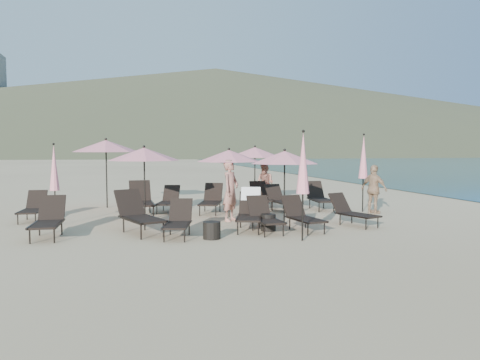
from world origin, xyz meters
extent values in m
plane|color=#D6BA8C|center=(0.00, 0.00, 0.00)|extent=(800.00, 800.00, 0.00)
cone|color=brown|center=(60.00, 300.00, 27.50)|extent=(690.00, 690.00, 55.00)
cone|color=brown|center=(190.00, 330.00, 16.00)|extent=(280.00, 280.00, 32.00)
cube|color=beige|center=(-45.00, 310.00, 19.00)|extent=(18.00, 16.00, 38.00)
cube|color=black|center=(-5.30, 0.42, 0.35)|extent=(0.67, 1.23, 0.05)
cube|color=black|center=(-5.27, 1.23, 0.65)|extent=(0.64, 0.48, 0.62)
cylinder|color=black|center=(-5.59, -0.07, 0.17)|extent=(0.04, 0.04, 0.34)
cylinder|color=black|center=(-5.54, 0.96, 0.17)|extent=(0.04, 0.04, 0.34)
cylinder|color=black|center=(-5.07, -0.09, 0.17)|extent=(0.04, 0.04, 0.34)
cylinder|color=black|center=(-5.02, 0.94, 0.17)|extent=(0.04, 0.04, 0.34)
cube|color=black|center=(-5.60, 0.49, 0.36)|extent=(0.10, 1.35, 0.04)
cube|color=black|center=(-5.00, 0.46, 0.36)|extent=(0.10, 1.35, 0.04)
cube|color=black|center=(-3.06, 0.43, 0.39)|extent=(1.10, 1.48, 0.06)
cube|color=black|center=(-3.36, 1.27, 0.71)|extent=(0.81, 0.70, 0.68)
cylinder|color=black|center=(-3.14, -0.19, 0.19)|extent=(0.04, 0.04, 0.38)
cylinder|color=black|center=(-3.53, 0.88, 0.19)|extent=(0.04, 0.04, 0.38)
cylinder|color=black|center=(-2.60, 0.01, 0.19)|extent=(0.04, 0.04, 0.38)
cylinder|color=black|center=(-2.99, 1.08, 0.19)|extent=(0.04, 0.04, 0.38)
cube|color=black|center=(-3.39, 0.37, 0.40)|extent=(0.55, 1.42, 0.04)
cube|color=black|center=(-2.77, 0.59, 0.40)|extent=(0.55, 1.42, 0.04)
cube|color=black|center=(-2.31, -0.26, 0.32)|extent=(0.82, 1.20, 0.05)
cube|color=black|center=(-2.12, 0.45, 0.59)|extent=(0.65, 0.54, 0.56)
cylinder|color=black|center=(-2.65, -0.64, 0.15)|extent=(0.03, 0.03, 0.31)
cylinder|color=black|center=(-2.41, 0.27, 0.15)|extent=(0.03, 0.03, 0.31)
cylinder|color=black|center=(-2.19, -0.76, 0.15)|extent=(0.03, 0.03, 0.31)
cylinder|color=black|center=(-1.95, 0.15, 0.15)|extent=(0.03, 0.03, 0.31)
cube|color=black|center=(-2.56, -0.14, 0.33)|extent=(0.35, 1.19, 0.04)
cube|color=black|center=(-2.03, -0.28, 0.33)|extent=(0.35, 1.19, 0.04)
cube|color=black|center=(-0.01, -0.18, 0.32)|extent=(0.60, 1.12, 0.05)
cube|color=black|center=(-0.03, 0.56, 0.59)|extent=(0.58, 0.43, 0.57)
cylinder|color=black|center=(-0.24, -0.65, 0.16)|extent=(0.03, 0.03, 0.31)
cylinder|color=black|center=(-0.27, 0.30, 0.16)|extent=(0.03, 0.03, 0.31)
cylinder|color=black|center=(0.24, -0.64, 0.16)|extent=(0.03, 0.03, 0.31)
cylinder|color=black|center=(0.21, 0.31, 0.16)|extent=(0.03, 0.03, 0.31)
cube|color=black|center=(-0.29, -0.14, 0.33)|extent=(0.07, 1.25, 0.04)
cube|color=black|center=(0.26, -0.13, 0.33)|extent=(0.07, 1.25, 0.04)
cube|color=black|center=(1.02, -0.23, 0.32)|extent=(0.71, 1.16, 0.05)
cube|color=black|center=(0.93, 0.50, 0.59)|extent=(0.61, 0.49, 0.56)
cylinder|color=black|center=(0.85, -0.71, 0.15)|extent=(0.03, 0.03, 0.31)
cylinder|color=black|center=(0.73, 0.21, 0.15)|extent=(0.03, 0.03, 0.31)
cylinder|color=black|center=(1.32, -0.65, 0.15)|extent=(0.03, 0.03, 0.31)
cylinder|color=black|center=(1.19, 0.28, 0.15)|extent=(0.03, 0.03, 0.31)
cube|color=black|center=(0.75, -0.22, 0.33)|extent=(0.20, 1.22, 0.04)
cube|color=black|center=(1.29, -0.15, 0.33)|extent=(0.20, 1.22, 0.04)
cube|color=black|center=(2.73, 0.18, 0.32)|extent=(0.88, 1.21, 0.05)
cube|color=black|center=(2.49, 0.86, 0.58)|extent=(0.66, 0.57, 0.56)
cylinder|color=black|center=(2.65, -0.33, 0.15)|extent=(0.03, 0.03, 0.31)
cylinder|color=black|center=(2.35, 0.55, 0.15)|extent=(0.03, 0.03, 0.31)
cylinder|color=black|center=(3.10, -0.17, 0.15)|extent=(0.03, 0.03, 0.31)
cylinder|color=black|center=(2.79, 0.70, 0.15)|extent=(0.03, 0.03, 0.31)
cube|color=black|center=(2.46, 0.13, 0.32)|extent=(0.43, 1.16, 0.04)
cube|color=black|center=(2.97, 0.31, 0.32)|extent=(0.43, 1.16, 0.04)
cube|color=black|center=(-6.13, 3.28, 0.31)|extent=(0.64, 1.12, 0.04)
cube|color=black|center=(-6.07, 4.01, 0.58)|extent=(0.59, 0.45, 0.56)
cylinder|color=black|center=(-6.40, 2.85, 0.15)|extent=(0.03, 0.03, 0.31)
cylinder|color=black|center=(-6.32, 3.78, 0.15)|extent=(0.03, 0.03, 0.31)
cylinder|color=black|center=(-5.93, 2.82, 0.15)|extent=(0.03, 0.03, 0.31)
cylinder|color=black|center=(-5.85, 3.74, 0.15)|extent=(0.03, 0.03, 0.31)
cube|color=black|center=(-6.39, 3.35, 0.32)|extent=(0.14, 1.21, 0.04)
cube|color=black|center=(-5.85, 3.31, 0.32)|extent=(0.14, 1.21, 0.04)
cube|color=black|center=(-2.93, 3.66, 0.39)|extent=(0.73, 1.36, 0.06)
cube|color=black|center=(-2.96, 4.56, 0.72)|extent=(0.71, 0.53, 0.69)
cylinder|color=black|center=(-3.20, 3.09, 0.19)|extent=(0.04, 0.04, 0.38)
cylinder|color=black|center=(-3.24, 4.24, 0.19)|extent=(0.04, 0.04, 0.38)
cylinder|color=black|center=(-2.62, 3.11, 0.19)|extent=(0.04, 0.04, 0.38)
cylinder|color=black|center=(-2.66, 4.26, 0.19)|extent=(0.04, 0.04, 0.38)
cube|color=black|center=(-3.27, 3.70, 0.40)|extent=(0.09, 1.51, 0.04)
cube|color=black|center=(-2.60, 3.72, 0.40)|extent=(0.09, 1.51, 0.04)
cube|color=black|center=(-2.10, 4.28, 0.31)|extent=(0.86, 1.19, 0.04)
cube|color=black|center=(-1.87, 4.96, 0.58)|extent=(0.65, 0.56, 0.55)
cylinder|color=black|center=(-2.46, 3.92, 0.15)|extent=(0.03, 0.03, 0.30)
cylinder|color=black|center=(-2.17, 4.80, 0.15)|extent=(0.03, 0.03, 0.30)
cylinder|color=black|center=(-2.01, 3.78, 0.15)|extent=(0.03, 0.03, 0.30)
cylinder|color=black|center=(-1.73, 4.65, 0.15)|extent=(0.03, 0.03, 0.30)
cube|color=black|center=(-2.34, 4.40, 0.32)|extent=(0.41, 1.16, 0.04)
cube|color=black|center=(-1.83, 4.24, 0.32)|extent=(0.41, 1.16, 0.04)
cube|color=black|center=(-0.76, 3.63, 0.35)|extent=(0.97, 1.32, 0.05)
cube|color=black|center=(-0.50, 4.38, 0.64)|extent=(0.73, 0.63, 0.61)
cylinder|color=black|center=(-1.17, 3.25, 0.17)|extent=(0.04, 0.04, 0.34)
cylinder|color=black|center=(-0.83, 4.21, 0.17)|extent=(0.04, 0.04, 0.34)
cylinder|color=black|center=(-0.68, 3.07, 0.17)|extent=(0.04, 0.04, 0.34)
cylinder|color=black|center=(-0.35, 4.04, 0.17)|extent=(0.04, 0.04, 0.34)
cube|color=black|center=(-1.03, 3.77, 0.36)|extent=(0.48, 1.27, 0.04)
cube|color=black|center=(-0.47, 3.58, 0.36)|extent=(0.48, 1.27, 0.04)
cube|color=black|center=(1.75, 3.51, 0.32)|extent=(0.72, 1.17, 0.05)
cube|color=black|center=(1.65, 4.24, 0.59)|extent=(0.62, 0.49, 0.57)
cylinder|color=black|center=(1.58, 3.03, 0.16)|extent=(0.03, 0.03, 0.31)
cylinder|color=black|center=(1.45, 3.96, 0.16)|extent=(0.03, 0.03, 0.31)
cylinder|color=black|center=(2.05, 3.09, 0.16)|extent=(0.03, 0.03, 0.31)
cylinder|color=black|center=(1.92, 4.03, 0.16)|extent=(0.03, 0.03, 0.31)
cube|color=black|center=(1.48, 3.52, 0.33)|extent=(0.21, 1.23, 0.04)
cube|color=black|center=(2.02, 3.60, 0.33)|extent=(0.21, 1.23, 0.04)
cube|color=black|center=(3.13, 3.52, 0.35)|extent=(0.72, 1.25, 0.05)
cube|color=black|center=(3.21, 4.32, 0.64)|extent=(0.66, 0.51, 0.61)
cylinder|color=black|center=(2.83, 3.05, 0.17)|extent=(0.04, 0.04, 0.34)
cylinder|color=black|center=(2.92, 4.07, 0.17)|extent=(0.04, 0.04, 0.34)
cylinder|color=black|center=(3.34, 3.00, 0.17)|extent=(0.04, 0.04, 0.34)
cylinder|color=black|center=(3.44, 4.02, 0.17)|extent=(0.04, 0.04, 0.34)
cube|color=black|center=(2.84, 3.60, 0.36)|extent=(0.16, 1.34, 0.04)
cube|color=black|center=(3.43, 3.54, 0.36)|extent=(0.16, 1.34, 0.04)
cube|color=black|center=(-0.39, 0.23, 0.35)|extent=(0.96, 1.33, 0.05)
cube|color=black|center=(-0.13, 0.99, 0.64)|extent=(0.73, 0.62, 0.62)
cylinder|color=black|center=(-0.79, -0.16, 0.17)|extent=(0.04, 0.04, 0.34)
cylinder|color=black|center=(-0.47, 0.81, 0.17)|extent=(0.04, 0.04, 0.34)
cylinder|color=black|center=(-0.30, -0.33, 0.17)|extent=(0.04, 0.04, 0.34)
cylinder|color=black|center=(0.03, 0.65, 0.17)|extent=(0.04, 0.04, 0.34)
cube|color=black|center=(-0.65, 0.37, 0.36)|extent=(0.46, 1.29, 0.04)
cube|color=black|center=(-0.09, 0.18, 0.36)|extent=(0.46, 1.29, 0.04)
cube|color=white|center=(-0.09, 1.12, 0.88)|extent=(0.60, 0.44, 0.37)
cube|color=black|center=(1.25, 4.35, 0.34)|extent=(0.72, 1.22, 0.05)
cube|color=black|center=(1.33, 5.13, 0.62)|extent=(0.64, 0.50, 0.60)
cylinder|color=black|center=(0.95, 3.90, 0.16)|extent=(0.03, 0.03, 0.33)
cylinder|color=black|center=(1.05, 4.89, 0.16)|extent=(0.03, 0.03, 0.33)
cylinder|color=black|center=(1.45, 3.85, 0.16)|extent=(0.03, 0.03, 0.33)
cylinder|color=black|center=(1.55, 4.84, 0.16)|extent=(0.03, 0.03, 0.33)
cube|color=black|center=(0.97, 4.43, 0.35)|extent=(0.17, 1.30, 0.04)
cube|color=black|center=(1.55, 4.37, 0.35)|extent=(0.17, 1.30, 0.04)
cylinder|color=black|center=(-2.90, 2.65, 1.04)|extent=(0.04, 0.04, 2.07)
cone|color=pink|center=(-2.90, 2.65, 1.97)|extent=(2.07, 2.07, 0.37)
sphere|color=black|center=(-2.90, 2.65, 2.19)|extent=(0.08, 0.08, 0.08)
cylinder|color=black|center=(-0.31, 2.81, 1.00)|extent=(0.04, 0.04, 2.00)
cone|color=pink|center=(-0.31, 2.81, 1.91)|extent=(2.00, 2.00, 0.36)
sphere|color=black|center=(-0.31, 2.81, 2.12)|extent=(0.08, 0.08, 0.08)
cylinder|color=black|center=(0.93, 1.20, 0.99)|extent=(0.04, 0.04, 1.98)
cone|color=pink|center=(0.93, 1.20, 1.89)|extent=(1.98, 1.98, 0.36)
sphere|color=black|center=(0.93, 1.20, 2.10)|extent=(0.08, 0.08, 0.08)
cylinder|color=black|center=(-4.06, 6.11, 1.16)|extent=(0.05, 0.05, 2.33)
cone|color=pink|center=(-4.06, 6.11, 2.22)|extent=(2.33, 2.33, 0.42)
sphere|color=black|center=(-4.06, 6.11, 2.46)|extent=(0.09, 0.09, 0.09)
cylinder|color=black|center=(1.29, 5.45, 1.04)|extent=(0.04, 0.04, 2.09)
cone|color=pink|center=(1.29, 5.45, 1.99)|extent=(2.09, 2.09, 0.38)
sphere|color=black|center=(1.29, 5.45, 2.20)|extent=(0.08, 0.08, 0.08)
cylinder|color=black|center=(0.48, -1.26, 0.55)|extent=(0.04, 0.04, 1.10)
cone|color=pink|center=(0.48, -1.26, 1.81)|extent=(0.30, 0.30, 1.40)
sphere|color=black|center=(0.48, -1.26, 2.54)|extent=(0.07, 0.07, 0.07)
cylinder|color=black|center=(4.32, 2.83, 0.56)|extent=(0.04, 0.04, 1.13)
cone|color=pink|center=(4.32, 2.83, 1.85)|extent=(0.31, 0.31, 1.44)
sphere|color=black|center=(4.32, 2.83, 2.60)|extent=(0.07, 0.07, 0.07)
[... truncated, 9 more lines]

